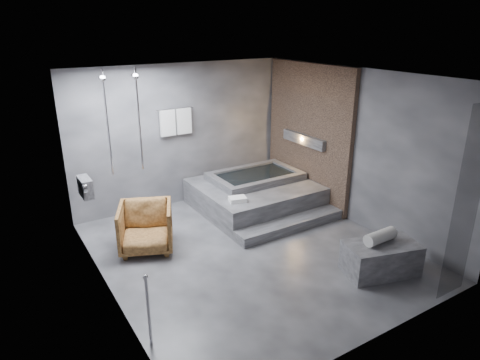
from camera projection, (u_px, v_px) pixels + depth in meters
room at (263, 142)px, 6.77m from camera, size 5.00×5.04×2.82m
tub_deck at (254, 195)px, 8.57m from camera, size 2.20×2.00×0.50m
tub_step at (291, 225)px, 7.69m from camera, size 2.20×0.36×0.18m
concrete_bench at (381, 258)px, 6.31m from camera, size 1.18×0.85×0.48m
driftwood_chair at (146, 227)px, 6.92m from camera, size 1.10×1.12×0.78m
rolled_towel at (380, 237)px, 6.24m from camera, size 0.53×0.20×0.19m
deck_towel at (238, 199)px, 7.63m from camera, size 0.35×0.29×0.08m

